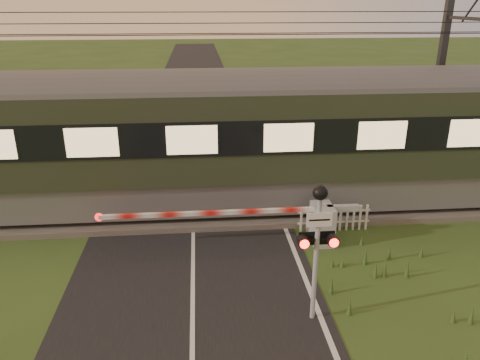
{
  "coord_description": "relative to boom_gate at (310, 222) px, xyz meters",
  "views": [
    {
      "loc": [
        0.27,
        -7.54,
        6.4
      ],
      "look_at": [
        1.24,
        3.2,
        2.25
      ],
      "focal_mm": 35.0,
      "sensor_mm": 36.0,
      "label": 1
    }
  ],
  "objects": [
    {
      "name": "ground",
      "position": [
        -3.26,
        -3.96,
        -0.63
      ],
      "size": [
        160.0,
        160.0,
        0.0
      ],
      "primitive_type": "plane",
      "color": "#2E451A",
      "rests_on": "ground"
    },
    {
      "name": "road",
      "position": [
        -3.24,
        -4.19,
        -0.62
      ],
      "size": [
        6.0,
        140.0,
        0.03
      ],
      "color": "black",
      "rests_on": "ground"
    },
    {
      "name": "track_bed",
      "position": [
        -3.26,
        2.54,
        -0.56
      ],
      "size": [
        140.0,
        3.4,
        0.39
      ],
      "color": "#47423D",
      "rests_on": "ground"
    },
    {
      "name": "overhead_wires",
      "position": [
        -3.26,
        2.54,
        5.1
      ],
      "size": [
        120.0,
        0.62,
        0.62
      ],
      "color": "black",
      "rests_on": "ground"
    },
    {
      "name": "boom_gate",
      "position": [
        0.0,
        0.0,
        0.0
      ],
      "size": [
        7.19,
        0.86,
        1.14
      ],
      "color": "gray",
      "rests_on": "ground"
    },
    {
      "name": "crossing_signal",
      "position": [
        -0.69,
        -3.33,
        1.48
      ],
      "size": [
        0.78,
        0.34,
        3.07
      ],
      "color": "gray",
      "rests_on": "ground"
    },
    {
      "name": "picket_fence",
      "position": [
        0.89,
        0.64,
        -0.22
      ],
      "size": [
        2.16,
        0.07,
        0.8
      ],
      "color": "silver",
      "rests_on": "ground"
    },
    {
      "name": "catenary_mast",
      "position": [
        5.68,
        4.77,
        3.18
      ],
      "size": [
        0.23,
        2.47,
        7.34
      ],
      "color": "#2D2D30",
      "rests_on": "ground"
    }
  ]
}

